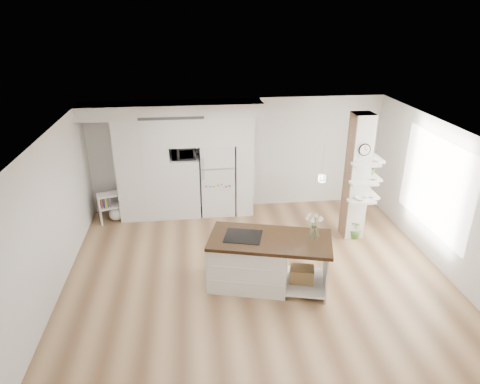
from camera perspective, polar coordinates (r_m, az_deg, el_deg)
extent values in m
cube|color=tan|center=(8.24, 2.10, -10.60)|extent=(7.00, 6.00, 0.01)
cube|color=white|center=(7.09, 2.42, 7.81)|extent=(7.00, 6.00, 0.04)
cube|color=silver|center=(10.33, -0.31, 5.04)|extent=(7.00, 0.04, 2.70)
cube|color=silver|center=(5.08, 7.66, -16.69)|extent=(7.00, 0.04, 2.70)
cube|color=silver|center=(7.86, -23.89, -3.20)|extent=(0.04, 6.00, 2.70)
cube|color=silver|center=(8.78, 25.44, -0.73)|extent=(0.04, 6.00, 2.70)
cube|color=white|center=(10.07, -12.65, 3.07)|extent=(1.20, 0.65, 2.40)
cube|color=white|center=(10.19, -7.24, 0.74)|extent=(0.65, 0.65, 1.42)
cube|color=white|center=(9.75, -7.64, 8.16)|extent=(0.65, 0.65, 0.65)
cube|color=white|center=(9.77, -3.20, 8.36)|extent=(0.85, 0.65, 0.65)
cube|color=white|center=(10.08, 0.46, 3.67)|extent=(0.40, 0.65, 2.40)
cube|color=silver|center=(9.62, -9.16, 10.79)|extent=(4.00, 0.70, 0.30)
cube|color=#262626|center=(9.32, -9.18, 9.68)|extent=(1.40, 0.04, 0.06)
cube|color=white|center=(10.15, -3.05, 1.82)|extent=(0.78, 0.66, 1.75)
cube|color=#B2B2B7|center=(9.70, -2.96, 3.09)|extent=(0.78, 0.01, 0.03)
cube|color=silver|center=(9.23, 15.34, 1.89)|extent=(0.40, 0.40, 2.70)
cube|color=tan|center=(9.15, 14.11, 1.85)|extent=(0.02, 0.40, 2.70)
cube|color=tan|center=(9.41, 14.88, 2.36)|extent=(0.40, 0.02, 2.70)
cylinder|color=black|center=(8.83, 16.27, 5.45)|extent=(0.25, 0.03, 0.25)
cylinder|color=white|center=(8.82, 16.31, 5.41)|extent=(0.21, 0.01, 0.21)
plane|color=white|center=(8.95, 24.54, 0.91)|extent=(0.00, 2.40, 2.40)
cylinder|color=white|center=(7.84, 14.57, 4.17)|extent=(0.12, 0.12, 0.10)
cube|color=white|center=(7.71, 1.19, -9.27)|extent=(1.55, 1.22, 0.88)
cube|color=white|center=(7.86, 8.56, -11.74)|extent=(0.94, 1.05, 0.04)
cube|color=white|center=(7.69, 11.36, -9.88)|extent=(0.26, 0.87, 0.88)
cube|color=#321F0F|center=(7.44, 4.05, -6.40)|extent=(2.29, 1.51, 0.06)
cube|color=black|center=(7.46, 0.42, -5.91)|extent=(0.74, 0.67, 0.01)
cube|color=#977949|center=(7.77, 8.23, -10.80)|extent=(0.49, 0.41, 0.26)
cylinder|color=white|center=(7.46, 9.80, -5.39)|extent=(0.12, 0.12, 0.22)
cube|color=white|center=(10.33, -18.22, -2.22)|extent=(0.13, 0.33, 0.69)
cube|color=white|center=(10.39, -15.23, -1.69)|extent=(0.13, 0.33, 0.69)
cube|color=white|center=(10.22, -16.93, -0.28)|extent=(0.66, 0.50, 0.03)
cube|color=white|center=(10.34, -16.74, -1.80)|extent=(0.63, 0.49, 0.03)
sphere|color=white|center=(10.43, -16.18, -2.76)|extent=(0.34, 0.34, 0.34)
imported|color=#40722D|center=(9.65, 15.30, -4.37)|extent=(0.32, 0.29, 0.49)
imported|color=#40722D|center=(9.56, 15.07, -4.63)|extent=(0.33, 0.33, 0.48)
imported|color=#2D2D2D|center=(9.85, -7.49, 5.25)|extent=(0.54, 0.37, 0.30)
imported|color=#40722D|center=(9.38, 17.11, 3.18)|extent=(0.27, 0.23, 0.30)
imported|color=white|center=(9.10, 15.77, -0.84)|extent=(0.22, 0.22, 0.05)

